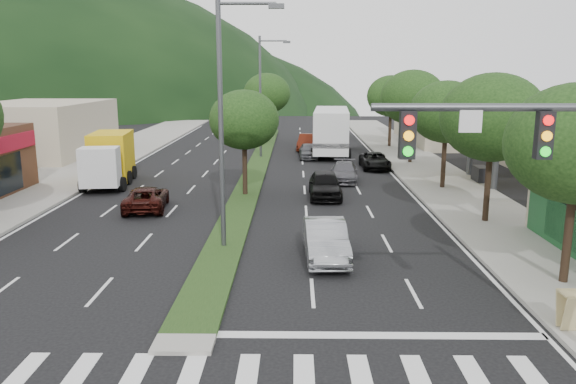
{
  "coord_description": "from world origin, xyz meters",
  "views": [
    {
      "loc": [
        2.93,
        -14.04,
        7.04
      ],
      "look_at": [
        2.61,
        10.06,
        1.92
      ],
      "focal_mm": 35.0,
      "sensor_mm": 36.0,
      "label": 1
    }
  ],
  "objects_px": {
    "tree_r_e": "(391,96)",
    "car_queue_b": "(344,172)",
    "tree_r_d": "(413,98)",
    "a_frame_sign": "(572,307)",
    "tree_r_b": "(493,118)",
    "sedan_silver": "(326,240)",
    "tree_med_far": "(267,93)",
    "suv_maroon": "(146,198)",
    "car_queue_d": "(375,161)",
    "box_truck": "(110,161)",
    "motorhome": "(331,130)",
    "streetlight_near": "(226,111)",
    "traffic_signal": "(566,182)",
    "tree_r_c": "(446,112)",
    "car_queue_c": "(308,142)",
    "tree_med_near": "(244,120)",
    "car_queue_a": "(325,184)",
    "streetlight_mid": "(263,91)",
    "car_queue_e": "(308,151)"
  },
  "relations": [
    {
      "from": "tree_r_b",
      "to": "tree_r_c",
      "type": "height_order",
      "value": "tree_r_b"
    },
    {
      "from": "streetlight_near",
      "to": "car_queue_c",
      "type": "height_order",
      "value": "streetlight_near"
    },
    {
      "from": "tree_r_d",
      "to": "suv_maroon",
      "type": "xyz_separation_m",
      "value": [
        -16.9,
        -15.41,
        -4.56
      ]
    },
    {
      "from": "tree_r_c",
      "to": "suv_maroon",
      "type": "distance_m",
      "value": 18.22
    },
    {
      "from": "tree_r_c",
      "to": "tree_r_d",
      "type": "xyz_separation_m",
      "value": [
        0.0,
        10.0,
        0.43
      ]
    },
    {
      "from": "sedan_silver",
      "to": "traffic_signal",
      "type": "bearing_deg",
      "value": -61.53
    },
    {
      "from": "car_queue_d",
      "to": "box_truck",
      "type": "xyz_separation_m",
      "value": [
        -17.89,
        -6.2,
        0.94
      ]
    },
    {
      "from": "tree_r_b",
      "to": "motorhome",
      "type": "xyz_separation_m",
      "value": [
        -5.93,
        23.33,
        -2.94
      ]
    },
    {
      "from": "car_queue_c",
      "to": "tree_r_d",
      "type": "bearing_deg",
      "value": -36.62
    },
    {
      "from": "tree_med_near",
      "to": "car_queue_b",
      "type": "distance_m",
      "value": 8.58
    },
    {
      "from": "sedan_silver",
      "to": "a_frame_sign",
      "type": "relative_size",
      "value": 3.16
    },
    {
      "from": "tree_r_b",
      "to": "car_queue_c",
      "type": "xyz_separation_m",
      "value": [
        -7.91,
        25.6,
        -4.28
      ]
    },
    {
      "from": "streetlight_mid",
      "to": "box_truck",
      "type": "bearing_deg",
      "value": -128.45
    },
    {
      "from": "traffic_signal",
      "to": "tree_r_c",
      "type": "relative_size",
      "value": 1.08
    },
    {
      "from": "streetlight_near",
      "to": "car_queue_c",
      "type": "distance_m",
      "value": 30.25
    },
    {
      "from": "tree_med_near",
      "to": "streetlight_near",
      "type": "xyz_separation_m",
      "value": [
        0.21,
        -10.0,
        1.16
      ]
    },
    {
      "from": "a_frame_sign",
      "to": "tree_r_e",
      "type": "bearing_deg",
      "value": 87.6
    },
    {
      "from": "car_queue_e",
      "to": "box_truck",
      "type": "relative_size",
      "value": 0.55
    },
    {
      "from": "streetlight_near",
      "to": "sedan_silver",
      "type": "height_order",
      "value": "streetlight_near"
    },
    {
      "from": "tree_r_d",
      "to": "motorhome",
      "type": "distance_m",
      "value": 8.55
    },
    {
      "from": "car_queue_d",
      "to": "box_truck",
      "type": "relative_size",
      "value": 0.64
    },
    {
      "from": "tree_r_d",
      "to": "sedan_silver",
      "type": "bearing_deg",
      "value": -108.74
    },
    {
      "from": "streetlight_mid",
      "to": "sedan_silver",
      "type": "xyz_separation_m",
      "value": [
        3.9,
        -26.28,
        -4.85
      ]
    },
    {
      "from": "motorhome",
      "to": "tree_r_c",
      "type": "bearing_deg",
      "value": -65.11
    },
    {
      "from": "car_queue_c",
      "to": "car_queue_d",
      "type": "xyz_separation_m",
      "value": [
        4.79,
        -10.0,
        -0.15
      ]
    },
    {
      "from": "tree_med_far",
      "to": "car_queue_b",
      "type": "bearing_deg",
      "value": -73.94
    },
    {
      "from": "tree_r_e",
      "to": "streetlight_near",
      "type": "height_order",
      "value": "streetlight_near"
    },
    {
      "from": "tree_r_b",
      "to": "tree_r_d",
      "type": "relative_size",
      "value": 0.97
    },
    {
      "from": "tree_r_e",
      "to": "sedan_silver",
      "type": "xyz_separation_m",
      "value": [
        -7.9,
        -33.28,
        -4.15
      ]
    },
    {
      "from": "tree_r_b",
      "to": "tree_med_near",
      "type": "distance_m",
      "value": 13.43
    },
    {
      "from": "tree_med_near",
      "to": "sedan_silver",
      "type": "xyz_separation_m",
      "value": [
        4.1,
        -11.28,
        -3.69
      ]
    },
    {
      "from": "streetlight_near",
      "to": "suv_maroon",
      "type": "height_order",
      "value": "streetlight_near"
    },
    {
      "from": "tree_med_near",
      "to": "streetlight_mid",
      "type": "relative_size",
      "value": 0.6
    },
    {
      "from": "tree_r_d",
      "to": "a_frame_sign",
      "type": "xyz_separation_m",
      "value": [
        -1.5,
        -29.61,
        -4.4
      ]
    },
    {
      "from": "suv_maroon",
      "to": "motorhome",
      "type": "distance_m",
      "value": 23.51
    },
    {
      "from": "tree_med_far",
      "to": "box_truck",
      "type": "relative_size",
      "value": 1.01
    },
    {
      "from": "tree_med_near",
      "to": "car_queue_c",
      "type": "distance_m",
      "value": 20.36
    },
    {
      "from": "tree_r_c",
      "to": "tree_r_d",
      "type": "height_order",
      "value": "tree_r_d"
    },
    {
      "from": "tree_med_far",
      "to": "suv_maroon",
      "type": "bearing_deg",
      "value": -99.46
    },
    {
      "from": "box_truck",
      "to": "car_queue_e",
      "type": "bearing_deg",
      "value": -146.53
    },
    {
      "from": "traffic_signal",
      "to": "box_truck",
      "type": "height_order",
      "value": "traffic_signal"
    },
    {
      "from": "tree_r_c",
      "to": "streetlight_mid",
      "type": "height_order",
      "value": "streetlight_mid"
    },
    {
      "from": "car_queue_d",
      "to": "a_frame_sign",
      "type": "relative_size",
      "value": 3.07
    },
    {
      "from": "tree_r_e",
      "to": "car_queue_b",
      "type": "height_order",
      "value": "tree_r_e"
    },
    {
      "from": "tree_med_near",
      "to": "sedan_silver",
      "type": "relative_size",
      "value": 1.34
    },
    {
      "from": "car_queue_b",
      "to": "tree_r_c",
      "type": "bearing_deg",
      "value": -18.55
    },
    {
      "from": "tree_med_near",
      "to": "car_queue_a",
      "type": "height_order",
      "value": "tree_med_near"
    },
    {
      "from": "tree_r_b",
      "to": "car_queue_b",
      "type": "distance_m",
      "value": 12.88
    },
    {
      "from": "streetlight_mid",
      "to": "sedan_silver",
      "type": "distance_m",
      "value": 27.01
    },
    {
      "from": "tree_r_d",
      "to": "tree_med_far",
      "type": "distance_m",
      "value": 18.44
    }
  ]
}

